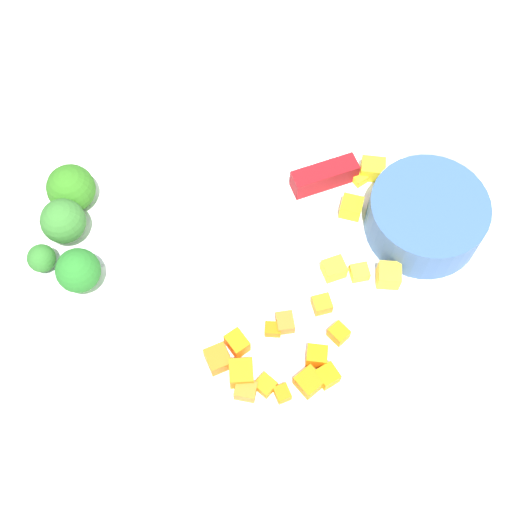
{
  "coord_description": "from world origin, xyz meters",
  "views": [
    {
      "loc": [
        0.09,
        -0.26,
        0.57
      ],
      "look_at": [
        0.0,
        0.0,
        0.02
      ],
      "focal_mm": 48.87,
      "sensor_mm": 36.0,
      "label": 1
    }
  ],
  "objects": [
    {
      "name": "carrot_dice_9",
      "position": [
        0.02,
        -0.1,
        0.02
      ],
      "size": [
        0.03,
        0.03,
        0.02
      ],
      "primitive_type": "cube",
      "rotation": [
        0.0,
        0.0,
        1.95
      ],
      "color": "orange",
      "rests_on": "cutting_board"
    },
    {
      "name": "carrot_dice_6",
      "position": [
        0.0,
        -0.1,
        0.02
      ],
      "size": [
        0.03,
        0.03,
        0.02
      ],
      "primitive_type": "cube",
      "rotation": [
        0.0,
        0.0,
        0.74
      ],
      "color": "orange",
      "rests_on": "cutting_board"
    },
    {
      "name": "chef_knife",
      "position": [
        -0.01,
        0.06,
        0.02
      ],
      "size": [
        0.25,
        0.21,
        0.02
      ],
      "rotation": [
        0.0,
        0.0,
        3.82
      ],
      "color": "silver",
      "rests_on": "cutting_board"
    },
    {
      "name": "carrot_dice_3",
      "position": [
        0.01,
        -0.08,
        0.02
      ],
      "size": [
        0.02,
        0.02,
        0.02
      ],
      "primitive_type": "cube",
      "rotation": [
        0.0,
        0.0,
        0.95
      ],
      "color": "orange",
      "rests_on": "cutting_board"
    },
    {
      "name": "carrot_dice_12",
      "position": [
        0.08,
        -0.09,
        0.02
      ],
      "size": [
        0.03,
        0.03,
        0.01
      ],
      "primitive_type": "cube",
      "rotation": [
        0.0,
        0.0,
        2.59
      ],
      "color": "orange",
      "rests_on": "cutting_board"
    },
    {
      "name": "pepper_dice_1",
      "position": [
        0.07,
        0.01,
        0.02
      ],
      "size": [
        0.02,
        0.02,
        0.02
      ],
      "primitive_type": "cube",
      "rotation": [
        0.0,
        0.0,
        2.25
      ],
      "color": "yellow",
      "rests_on": "cutting_board"
    },
    {
      "name": "pepper_dice_3",
      "position": [
        0.07,
        0.08,
        0.02
      ],
      "size": [
        0.02,
        0.02,
        0.02
      ],
      "primitive_type": "cube",
      "rotation": [
        0.0,
        0.0,
        0.06
      ],
      "color": "yellow",
      "rests_on": "cutting_board"
    },
    {
      "name": "pepper_dice_2",
      "position": [
        0.11,
        0.02,
        0.02
      ],
      "size": [
        0.02,
        0.02,
        0.02
      ],
      "primitive_type": "cube",
      "rotation": [
        0.0,
        0.0,
        0.25
      ],
      "color": "yellow",
      "rests_on": "cutting_board"
    },
    {
      "name": "broccoli_floret_2",
      "position": [
        -0.14,
        -0.07,
        0.04
      ],
      "size": [
        0.04,
        0.04,
        0.04
      ],
      "color": "#93C267",
      "rests_on": "cutting_board"
    },
    {
      "name": "prep_bowl",
      "position": [
        0.13,
        0.08,
        0.03
      ],
      "size": [
        0.1,
        0.1,
        0.04
      ],
      "primitive_type": "cylinder",
      "color": "#34558A",
      "rests_on": "cutting_board"
    },
    {
      "name": "carrot_dice_4",
      "position": [
        0.03,
        -0.06,
        0.02
      ],
      "size": [
        0.02,
        0.01,
        0.01
      ],
      "primitive_type": "cube",
      "rotation": [
        0.0,
        0.0,
        0.26
      ],
      "color": "orange",
      "rests_on": "cutting_board"
    },
    {
      "name": "broccoli_floret_1",
      "position": [
        -0.17,
        -0.03,
        0.04
      ],
      "size": [
        0.04,
        0.04,
        0.05
      ],
      "color": "#82B56A",
      "rests_on": "cutting_board"
    },
    {
      "name": "carrot_dice_5",
      "position": [
        0.03,
        -0.12,
        0.02
      ],
      "size": [
        0.02,
        0.02,
        0.01
      ],
      "primitive_type": "cube",
      "rotation": [
        0.0,
        0.0,
        0.13
      ],
      "color": "orange",
      "rests_on": "cutting_board"
    },
    {
      "name": "carrot_dice_0",
      "position": [
        0.06,
        -0.11,
        0.02
      ],
      "size": [
        0.02,
        0.02,
        0.01
      ],
      "primitive_type": "cube",
      "rotation": [
        0.0,
        0.0,
        2.28
      ],
      "color": "orange",
      "rests_on": "cutting_board"
    },
    {
      "name": "cutting_board",
      "position": [
        0.0,
        0.0,
        0.01
      ],
      "size": [
        0.48,
        0.3,
        0.01
      ],
      "primitive_type": "cube",
      "color": "white",
      "rests_on": "ground_plane"
    },
    {
      "name": "pepper_dice_4",
      "position": [
        0.07,
        0.12,
        0.02
      ],
      "size": [
        0.03,
        0.02,
        0.02
      ],
      "primitive_type": "cube",
      "rotation": [
        0.0,
        0.0,
        0.2
      ],
      "color": "yellow",
      "rests_on": "cutting_board"
    },
    {
      "name": "pepper_dice_0",
      "position": [
        0.07,
        0.11,
        0.02
      ],
      "size": [
        0.02,
        0.02,
        0.01
      ],
      "primitive_type": "cube",
      "rotation": [
        0.0,
        0.0,
        2.49
      ],
      "color": "yellow",
      "rests_on": "cutting_board"
    },
    {
      "name": "broccoli_floret_3",
      "position": [
        -0.17,
        -0.06,
        0.03
      ],
      "size": [
        0.02,
        0.02,
        0.03
      ],
      "color": "#97B56A",
      "rests_on": "cutting_board"
    },
    {
      "name": "pepper_dice_5",
      "position": [
        0.09,
        0.02,
        0.02
      ],
      "size": [
        0.02,
        0.02,
        0.01
      ],
      "primitive_type": "cube",
      "rotation": [
        0.0,
        0.0,
        2.09
      ],
      "color": "yellow",
      "rests_on": "cutting_board"
    },
    {
      "name": "carrot_dice_2",
      "position": [
        0.09,
        -0.05,
        0.02
      ],
      "size": [
        0.02,
        0.02,
        0.01
      ],
      "primitive_type": "cube",
      "rotation": [
        0.0,
        0.0,
        2.64
      ],
      "color": "orange",
      "rests_on": "cutting_board"
    },
    {
      "name": "carrot_dice_10",
      "position": [
        0.04,
        -0.11,
        0.02
      ],
      "size": [
        0.02,
        0.02,
        0.01
      ],
      "primitive_type": "cube",
      "rotation": [
        0.0,
        0.0,
        1.18
      ],
      "color": "orange",
      "rests_on": "cutting_board"
    },
    {
      "name": "carrot_dice_1",
      "position": [
        0.09,
        -0.08,
        0.02
      ],
      "size": [
        0.02,
        0.02,
        0.01
      ],
      "primitive_type": "cube",
      "rotation": [
        0.0,
        0.0,
        2.44
      ],
      "color": "orange",
      "rests_on": "cutting_board"
    },
    {
      "name": "carrot_dice_11",
      "position": [
        0.07,
        -0.02,
        0.02
      ],
      "size": [
        0.02,
        0.02,
        0.01
      ],
      "primitive_type": "cube",
      "rotation": [
        0.0,
        0.0,
        0.59
      ],
      "color": "orange",
      "rests_on": "cutting_board"
    },
    {
      "name": "carrot_dice_7",
      "position": [
        0.08,
        -0.07,
        0.02
      ],
      "size": [
        0.02,
        0.02,
        0.02
      ],
      "primitive_type": "cube",
      "rotation": [
        0.0,
        0.0,
        1.77
      ],
      "color": "orange",
      "rests_on": "cutting_board"
    },
    {
      "name": "ground_plane",
      "position": [
        0.0,
        0.0,
        0.0
      ],
      "size": [
        4.0,
        4.0,
        0.0
      ],
      "primitive_type": "plane",
      "color": "gray"
    },
    {
      "name": "carrot_dice_8",
      "position": [
        0.04,
        -0.05,
        0.02
      ],
      "size": [
        0.02,
        0.02,
        0.01
      ],
      "primitive_type": "cube",
      "rotation": [
        0.0,
        0.0,
        2.04
      ],
      "color": "orange",
      "rests_on": "cutting_board"
    },
    {
      "name": "broccoli_floret_0",
      "position": [
        -0.18,
        0.01,
        0.03
      ],
      "size": [
        0.04,
        0.04,
        0.04
      ],
      "color": "#88B66D",
      "rests_on": "cutting_board"
    }
  ]
}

